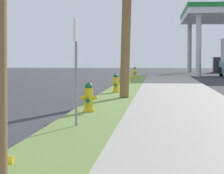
{
  "coord_description": "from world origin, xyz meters",
  "views": [
    {
      "loc": [
        2.2,
        -1.87,
        1.46
      ],
      "look_at": [
        1.03,
        11.59,
        0.73
      ],
      "focal_mm": 84.62,
      "sensor_mm": 36.0,
      "label": 1
    }
  ],
  "objects_px": {
    "fire_hydrant_second": "(89,99)",
    "street_sign_post": "(76,50)",
    "fire_hydrant_third": "(116,84)",
    "fire_hydrant_fourth": "(128,77)",
    "fire_hydrant_fifth": "(135,73)"
  },
  "relations": [
    {
      "from": "fire_hydrant_second",
      "to": "street_sign_post",
      "type": "distance_m",
      "value": 2.98
    },
    {
      "from": "fire_hydrant_second",
      "to": "fire_hydrant_third",
      "type": "height_order",
      "value": "same"
    },
    {
      "from": "fire_hydrant_fourth",
      "to": "street_sign_post",
      "type": "xyz_separation_m",
      "value": [
        -0.01,
        -18.16,
        1.19
      ]
    },
    {
      "from": "street_sign_post",
      "to": "fire_hydrant_third",
      "type": "bearing_deg",
      "value": 90.16
    },
    {
      "from": "fire_hydrant_fourth",
      "to": "fire_hydrant_fifth",
      "type": "distance_m",
      "value": 8.88
    },
    {
      "from": "fire_hydrant_fourth",
      "to": "street_sign_post",
      "type": "relative_size",
      "value": 0.35
    },
    {
      "from": "fire_hydrant_third",
      "to": "fire_hydrant_fifth",
      "type": "height_order",
      "value": "same"
    },
    {
      "from": "fire_hydrant_fourth",
      "to": "fire_hydrant_fifth",
      "type": "bearing_deg",
      "value": 90.09
    },
    {
      "from": "fire_hydrant_third",
      "to": "fire_hydrant_second",
      "type": "bearing_deg",
      "value": -90.58
    },
    {
      "from": "fire_hydrant_second",
      "to": "fire_hydrant_fifth",
      "type": "bearing_deg",
      "value": 89.75
    },
    {
      "from": "street_sign_post",
      "to": "fire_hydrant_second",
      "type": "bearing_deg",
      "value": 92.24
    },
    {
      "from": "fire_hydrant_third",
      "to": "street_sign_post",
      "type": "distance_m",
      "value": 10.47
    },
    {
      "from": "fire_hydrant_third",
      "to": "street_sign_post",
      "type": "xyz_separation_m",
      "value": [
        0.03,
        -10.4,
        1.19
      ]
    },
    {
      "from": "street_sign_post",
      "to": "fire_hydrant_fourth",
      "type": "bearing_deg",
      "value": 89.96
    },
    {
      "from": "fire_hydrant_second",
      "to": "fire_hydrant_fifth",
      "type": "xyz_separation_m",
      "value": [
        0.11,
        24.31,
        0.0
      ]
    }
  ]
}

